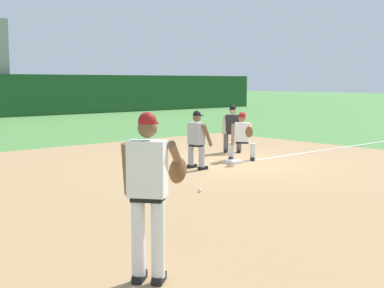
{
  "coord_description": "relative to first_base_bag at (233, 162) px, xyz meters",
  "views": [
    {
      "loc": [
        -10.12,
        -9.81,
        2.18
      ],
      "look_at": [
        -4.75,
        -3.72,
        1.22
      ],
      "focal_mm": 50.0,
      "sensor_mm": 36.0,
      "label": 1
    }
  ],
  "objects": [
    {
      "name": "first_base_bag",
      "position": [
        0.0,
        0.0,
        0.0
      ],
      "size": [
        0.38,
        0.38,
        0.09
      ],
      "primitive_type": "cube",
      "color": "white",
      "rests_on": "ground"
    },
    {
      "name": "pitcher",
      "position": [
        -6.74,
        -5.3,
        1.01
      ],
      "size": [
        0.85,
        0.57,
        1.86
      ],
      "color": "black",
      "rests_on": "ground"
    },
    {
      "name": "foul_line_stripe",
      "position": [
        7.15,
        0.0,
        -0.04
      ],
      "size": [
        14.3,
        0.1,
        0.0
      ],
      "primitive_type": "cube",
      "color": "white",
      "rests_on": "ground"
    },
    {
      "name": "baserunner",
      "position": [
        -1.33,
        -0.01,
        0.75
      ],
      "size": [
        0.43,
        0.59,
        1.46
      ],
      "color": "black",
      "rests_on": "ground"
    },
    {
      "name": "umpire",
      "position": [
        1.55,
        1.56,
        0.75
      ],
      "size": [
        0.66,
        0.68,
        1.46
      ],
      "color": "black",
      "rests_on": "ground"
    },
    {
      "name": "ground_plane",
      "position": [
        0.0,
        0.0,
        -0.04
      ],
      "size": [
        160.0,
        160.0,
        0.0
      ],
      "primitive_type": "plane",
      "color": "#518942"
    },
    {
      "name": "first_baseman",
      "position": [
        0.57,
        0.22,
        0.69
      ],
      "size": [
        0.79,
        1.06,
        1.34
      ],
      "color": "black",
      "rests_on": "ground"
    },
    {
      "name": "baseball",
      "position": [
        -3.16,
        -2.15,
        -0.01
      ],
      "size": [
        0.07,
        0.07,
        0.07
      ],
      "primitive_type": "sphere",
      "color": "white",
      "rests_on": "ground"
    },
    {
      "name": "infield_dirt_patch",
      "position": [
        -3.39,
        -2.66,
        -0.04
      ],
      "size": [
        18.0,
        18.0,
        0.01
      ],
      "primitive_type": "cube",
      "color": "tan",
      "rests_on": "ground"
    }
  ]
}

